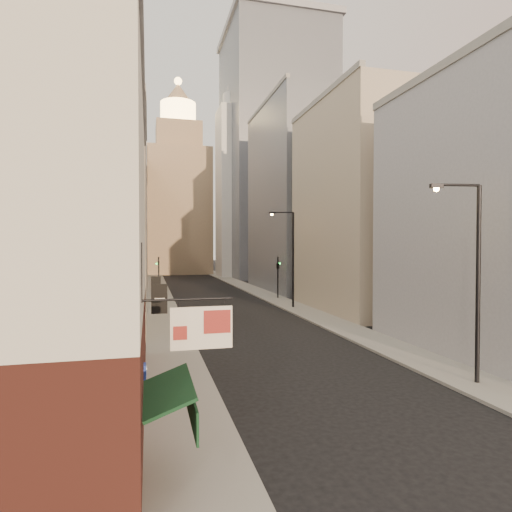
{
  "coord_description": "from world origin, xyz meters",
  "views": [
    {
      "loc": [
        -7.82,
        -7.97,
        6.26
      ],
      "look_at": [
        -0.7,
        20.26,
        5.58
      ],
      "focal_mm": 30.0,
      "sensor_mm": 36.0,
      "label": 1
    }
  ],
  "objects_px": {
    "clock_tower": "(179,197)",
    "traffic_light_right": "(278,267)",
    "streetlamp_near": "(473,271)",
    "traffic_light_left": "(159,269)",
    "streetlamp_mid": "(291,253)",
    "white_tower": "(238,186)"
  },
  "relations": [
    {
      "from": "traffic_light_left",
      "to": "traffic_light_right",
      "type": "height_order",
      "value": "same"
    },
    {
      "from": "clock_tower",
      "to": "traffic_light_right",
      "type": "distance_m",
      "value": 54.21
    },
    {
      "from": "clock_tower",
      "to": "traffic_light_right",
      "type": "bearing_deg",
      "value": -81.23
    },
    {
      "from": "streetlamp_near",
      "to": "traffic_light_right",
      "type": "relative_size",
      "value": 1.8
    },
    {
      "from": "white_tower",
      "to": "streetlamp_mid",
      "type": "xyz_separation_m",
      "value": [
        -4.0,
        -45.37,
        -13.07
      ]
    },
    {
      "from": "traffic_light_left",
      "to": "clock_tower",
      "type": "bearing_deg",
      "value": -79.87
    },
    {
      "from": "white_tower",
      "to": "clock_tower",
      "type": "bearing_deg",
      "value": 128.16
    },
    {
      "from": "clock_tower",
      "to": "streetlamp_near",
      "type": "distance_m",
      "value": 85.15
    },
    {
      "from": "clock_tower",
      "to": "traffic_light_right",
      "type": "xyz_separation_m",
      "value": [
        7.99,
        -51.81,
        -13.8
      ]
    },
    {
      "from": "clock_tower",
      "to": "traffic_light_left",
      "type": "relative_size",
      "value": 8.98
    },
    {
      "from": "traffic_light_right",
      "to": "streetlamp_near",
      "type": "bearing_deg",
      "value": 112.18
    },
    {
      "from": "traffic_light_left",
      "to": "white_tower",
      "type": "bearing_deg",
      "value": -98.73
    },
    {
      "from": "clock_tower",
      "to": "streetlamp_near",
      "type": "relative_size",
      "value": 4.98
    },
    {
      "from": "streetlamp_mid",
      "to": "clock_tower",
      "type": "bearing_deg",
      "value": 111.68
    },
    {
      "from": "streetlamp_near",
      "to": "traffic_light_left",
      "type": "bearing_deg",
      "value": 119.27
    },
    {
      "from": "clock_tower",
      "to": "traffic_light_left",
      "type": "height_order",
      "value": "clock_tower"
    },
    {
      "from": "white_tower",
      "to": "streetlamp_near",
      "type": "height_order",
      "value": "white_tower"
    },
    {
      "from": "traffic_light_left",
      "to": "streetlamp_near",
      "type": "bearing_deg",
      "value": 126.98
    },
    {
      "from": "clock_tower",
      "to": "white_tower",
      "type": "height_order",
      "value": "clock_tower"
    },
    {
      "from": "clock_tower",
      "to": "streetlamp_mid",
      "type": "xyz_separation_m",
      "value": [
        7.0,
        -59.37,
        -12.1
      ]
    },
    {
      "from": "streetlamp_mid",
      "to": "traffic_light_left",
      "type": "height_order",
      "value": "streetlamp_mid"
    },
    {
      "from": "streetlamp_near",
      "to": "traffic_light_left",
      "type": "height_order",
      "value": "streetlamp_near"
    }
  ]
}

